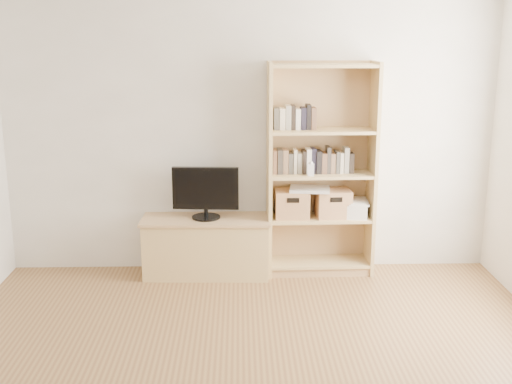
{
  "coord_description": "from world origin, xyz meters",
  "views": [
    {
      "loc": [
        -0.1,
        -3.33,
        2.23
      ],
      "look_at": [
        0.04,
        1.9,
        0.89
      ],
      "focal_mm": 45.0,
      "sensor_mm": 36.0,
      "label": 1
    }
  ],
  "objects_px": {
    "basket_left": "(292,204)",
    "laptop": "(310,189)",
    "baby_monitor": "(311,170)",
    "tv_stand": "(207,248)",
    "bookshelf": "(321,171)",
    "television": "(206,193)",
    "basket_right": "(333,203)"
  },
  "relations": [
    {
      "from": "basket_left",
      "to": "laptop",
      "type": "bearing_deg",
      "value": -3.27
    },
    {
      "from": "basket_left",
      "to": "basket_right",
      "type": "distance_m",
      "value": 0.38
    },
    {
      "from": "bookshelf",
      "to": "basket_left",
      "type": "height_order",
      "value": "bookshelf"
    },
    {
      "from": "tv_stand",
      "to": "laptop",
      "type": "bearing_deg",
      "value": 2.68
    },
    {
      "from": "bookshelf",
      "to": "basket_right",
      "type": "height_order",
      "value": "bookshelf"
    },
    {
      "from": "basket_right",
      "to": "laptop",
      "type": "height_order",
      "value": "laptop"
    },
    {
      "from": "baby_monitor",
      "to": "basket_left",
      "type": "xyz_separation_m",
      "value": [
        -0.15,
        0.1,
        -0.34
      ]
    },
    {
      "from": "basket_left",
      "to": "laptop",
      "type": "distance_m",
      "value": 0.21
    },
    {
      "from": "basket_right",
      "to": "laptop",
      "type": "xyz_separation_m",
      "value": [
        -0.22,
        -0.02,
        0.14
      ]
    },
    {
      "from": "television",
      "to": "basket_right",
      "type": "distance_m",
      "value": 1.17
    },
    {
      "from": "bookshelf",
      "to": "baby_monitor",
      "type": "height_order",
      "value": "bookshelf"
    },
    {
      "from": "television",
      "to": "bookshelf",
      "type": "bearing_deg",
      "value": 6.31
    },
    {
      "from": "basket_left",
      "to": "tv_stand",
      "type": "bearing_deg",
      "value": -177.08
    },
    {
      "from": "tv_stand",
      "to": "baby_monitor",
      "type": "relative_size",
      "value": 10.5
    },
    {
      "from": "bookshelf",
      "to": "television",
      "type": "height_order",
      "value": "bookshelf"
    },
    {
      "from": "tv_stand",
      "to": "laptop",
      "type": "height_order",
      "value": "laptop"
    },
    {
      "from": "television",
      "to": "basket_right",
      "type": "xyz_separation_m",
      "value": [
        1.17,
        0.04,
        -0.11
      ]
    },
    {
      "from": "bookshelf",
      "to": "basket_left",
      "type": "bearing_deg",
      "value": -178.81
    },
    {
      "from": "tv_stand",
      "to": "laptop",
      "type": "relative_size",
      "value": 3.17
    },
    {
      "from": "baby_monitor",
      "to": "laptop",
      "type": "distance_m",
      "value": 0.22
    },
    {
      "from": "television",
      "to": "laptop",
      "type": "distance_m",
      "value": 0.95
    },
    {
      "from": "bookshelf",
      "to": "basket_left",
      "type": "distance_m",
      "value": 0.4
    },
    {
      "from": "bookshelf",
      "to": "baby_monitor",
      "type": "relative_size",
      "value": 17.99
    },
    {
      "from": "bookshelf",
      "to": "television",
      "type": "xyz_separation_m",
      "value": [
        -1.05,
        -0.04,
        -0.19
      ]
    },
    {
      "from": "bookshelf",
      "to": "television",
      "type": "relative_size",
      "value": 3.25
    },
    {
      "from": "television",
      "to": "laptop",
      "type": "bearing_deg",
      "value": 5.13
    },
    {
      "from": "laptop",
      "to": "baby_monitor",
      "type": "bearing_deg",
      "value": -85.22
    },
    {
      "from": "baby_monitor",
      "to": "laptop",
      "type": "height_order",
      "value": "baby_monitor"
    },
    {
      "from": "bookshelf",
      "to": "laptop",
      "type": "distance_m",
      "value": 0.2
    },
    {
      "from": "tv_stand",
      "to": "basket_left",
      "type": "relative_size",
      "value": 3.7
    },
    {
      "from": "tv_stand",
      "to": "baby_monitor",
      "type": "xyz_separation_m",
      "value": [
        0.94,
        -0.07,
        0.75
      ]
    },
    {
      "from": "television",
      "to": "baby_monitor",
      "type": "distance_m",
      "value": 0.97
    }
  ]
}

